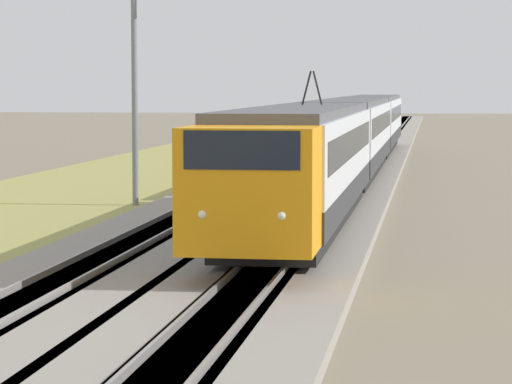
# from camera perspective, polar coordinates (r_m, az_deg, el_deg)

# --- Properties ---
(ballast_main) EXTENTS (240.00, 4.40, 0.30)m
(ballast_main) POSITION_cam_1_polar(r_m,az_deg,el_deg) (52.69, -0.36, 0.26)
(ballast_main) COLOR gray
(ballast_main) RESTS_ON ground
(ballast_adjacent) EXTENTS (240.00, 4.40, 0.30)m
(ballast_adjacent) POSITION_cam_1_polar(r_m,az_deg,el_deg) (52.23, 4.12, 0.20)
(ballast_adjacent) COLOR gray
(ballast_adjacent) RESTS_ON ground
(track_main) EXTENTS (240.00, 1.57, 0.45)m
(track_main) POSITION_cam_1_polar(r_m,az_deg,el_deg) (52.69, -0.36, 0.27)
(track_main) COLOR #4C4238
(track_main) RESTS_ON ground
(track_adjacent) EXTENTS (240.00, 1.57, 0.45)m
(track_adjacent) POSITION_cam_1_polar(r_m,az_deg,el_deg) (52.23, 4.12, 0.21)
(track_adjacent) COLOR #4C4238
(track_adjacent) RESTS_ON ground
(grass_verge) EXTENTS (240.00, 11.18, 0.12)m
(grass_verge) POSITION_cam_1_polar(r_m,az_deg,el_deg) (54.05, -7.09, 0.24)
(grass_verge) COLOR #99934C
(grass_verge) RESTS_ON ground
(passenger_train) EXTENTS (63.35, 3.01, 5.00)m
(passenger_train) POSITION_cam_1_polar(r_m,az_deg,el_deg) (56.25, 4.45, 2.77)
(passenger_train) COLOR orange
(passenger_train) RESTS_ON ground
(catenary_mast_mid) EXTENTS (0.22, 2.56, 9.69)m
(catenary_mast_mid) POSITION_cam_1_polar(r_m,az_deg,el_deg) (44.74, -5.68, 5.60)
(catenary_mast_mid) COLOR slate
(catenary_mast_mid) RESTS_ON ground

